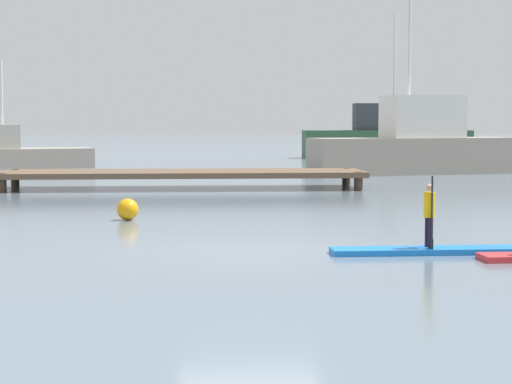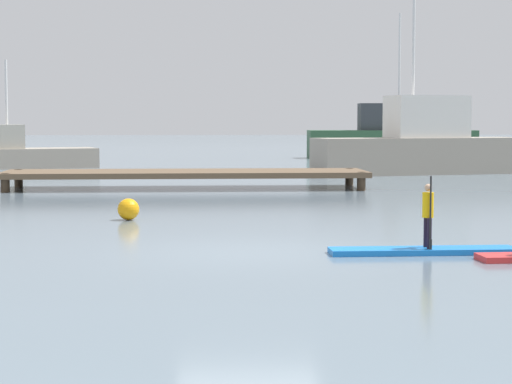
% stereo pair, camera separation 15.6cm
% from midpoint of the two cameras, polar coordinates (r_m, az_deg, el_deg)
% --- Properties ---
extents(ground_plane, '(240.00, 240.00, 0.00)m').
position_cam_midpoint_polar(ground_plane, '(16.28, -0.60, -3.69)').
color(ground_plane, slate).
extents(paddleboard_near, '(3.38, 0.63, 0.10)m').
position_cam_midpoint_polar(paddleboard_near, '(16.43, 10.13, -3.51)').
color(paddleboard_near, blue).
rests_on(paddleboard_near, ground).
extents(paddler_child_solo, '(0.20, 0.39, 1.24)m').
position_cam_midpoint_polar(paddler_child_solo, '(16.34, 10.19, -1.19)').
color(paddler_child_solo, black).
rests_on(paddler_child_solo, paddleboard_near).
extents(fishing_boat_white_large, '(9.15, 3.99, 8.80)m').
position_cam_midpoint_polar(fishing_boat_white_large, '(40.06, 9.57, 2.80)').
color(fishing_boat_white_large, '#9E9384').
rests_on(fishing_boat_white_large, ground).
extents(fishing_boat_green_midground, '(7.84, 4.50, 5.05)m').
position_cam_midpoint_polar(fishing_boat_green_midground, '(45.47, -14.99, 2.27)').
color(fishing_boat_green_midground, '#9E9384').
rests_on(fishing_boat_green_midground, ground).
extents(motor_boat_small_navy, '(9.89, 2.44, 8.48)m').
position_cam_midpoint_polar(motor_boat_small_navy, '(56.10, 7.79, 3.19)').
color(motor_boat_small_navy, '#2D5638').
rests_on(motor_boat_small_navy, ground).
extents(floating_dock, '(11.93, 2.90, 0.59)m').
position_cam_midpoint_polar(floating_dock, '(31.20, -4.60, 1.11)').
color(floating_dock, brown).
rests_on(floating_dock, ground).
extents(mooring_buoy_near, '(0.50, 0.50, 0.50)m').
position_cam_midpoint_polar(mooring_buoy_near, '(21.65, -7.99, -1.05)').
color(mooring_buoy_near, orange).
rests_on(mooring_buoy_near, ground).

